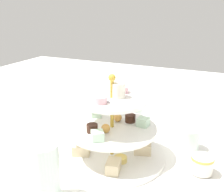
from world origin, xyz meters
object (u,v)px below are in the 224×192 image
Objects in this scene: water_glass_tall_right at (45,173)px; water_glass_short_left at (188,139)px; water_glass_mid_back at (134,117)px; butter_knife_left at (38,134)px; tiered_serving_stand at (112,135)px; teacup_with_saucer at (202,166)px.

water_glass_tall_right is 0.44m from water_glass_short_left.
water_glass_mid_back is at bearing 83.93° from water_glass_tall_right.
tiered_serving_stand is at bearing 83.57° from butter_knife_left.
tiered_serving_stand is 4.55× the size of water_glass_short_left.
butter_knife_left is at bearing 179.79° from teacup_with_saucer.
water_glass_mid_back reaches higher than water_glass_short_left.
water_glass_tall_right is (-0.06, -0.23, -0.00)m from tiered_serving_stand.
water_glass_tall_right reaches higher than water_glass_short_left.
water_glass_mid_back is at bearing 159.84° from water_glass_short_left.
water_glass_short_left is 0.80× the size of water_glass_mid_back.
butter_knife_left is 0.33m from water_glass_mid_back.
water_glass_mid_back is (0.05, 0.44, -0.03)m from water_glass_tall_right.
water_glass_short_left is at bearing -20.16° from water_glass_mid_back.
tiered_serving_stand is 2.19× the size of water_glass_tall_right.
water_glass_tall_right reaches higher than butter_knife_left.
tiered_serving_stand is at bearing -86.86° from water_glass_mid_back.
butter_knife_left is (-0.47, -0.11, -0.03)m from water_glass_short_left.
water_glass_tall_right is 1.54× the size of teacup_with_saucer.
tiered_serving_stand reaches higher than butter_knife_left.
tiered_serving_stand is 1.78× the size of butter_knife_left.
teacup_with_saucer is at bearing 87.78° from butter_knife_left.
teacup_with_saucer is 0.53m from butter_knife_left.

